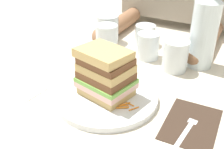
{
  "coord_description": "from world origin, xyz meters",
  "views": [
    {
      "loc": [
        0.3,
        -0.5,
        0.4
      ],
      "look_at": [
        0.02,
        0.02,
        0.06
      ],
      "focal_mm": 44.58,
      "sensor_mm": 36.0,
      "label": 1
    }
  ],
  "objects_px": {
    "fork": "(188,128)",
    "water_bottle": "(204,28)",
    "empty_tumbler_3": "(107,29)",
    "sandwich": "(106,73)",
    "napkin_dark": "(191,123)",
    "empty_tumbler_0": "(148,46)",
    "juice_glass": "(175,57)",
    "empty_tumbler_2": "(107,39)",
    "empty_tumbler_1": "(145,35)",
    "knife": "(50,85)",
    "main_plate": "(106,96)"
  },
  "relations": [
    {
      "from": "juice_glass",
      "to": "empty_tumbler_3",
      "type": "xyz_separation_m",
      "value": [
        -0.27,
        0.09,
        0.01
      ]
    },
    {
      "from": "fork",
      "to": "empty_tumbler_1",
      "type": "height_order",
      "value": "empty_tumbler_1"
    },
    {
      "from": "fork",
      "to": "empty_tumbler_1",
      "type": "relative_size",
      "value": 2.37
    },
    {
      "from": "empty_tumbler_2",
      "to": "empty_tumbler_3",
      "type": "distance_m",
      "value": 0.09
    },
    {
      "from": "napkin_dark",
      "to": "empty_tumbler_3",
      "type": "height_order",
      "value": "empty_tumbler_3"
    },
    {
      "from": "main_plate",
      "to": "empty_tumbler_0",
      "type": "bearing_deg",
      "value": 89.34
    },
    {
      "from": "sandwich",
      "to": "empty_tumbler_0",
      "type": "xyz_separation_m",
      "value": [
        0.0,
        0.26,
        -0.03
      ]
    },
    {
      "from": "fork",
      "to": "juice_glass",
      "type": "distance_m",
      "value": 0.27
    },
    {
      "from": "napkin_dark",
      "to": "empty_tumbler_3",
      "type": "bearing_deg",
      "value": 141.25
    },
    {
      "from": "knife",
      "to": "water_bottle",
      "type": "height_order",
      "value": "water_bottle"
    },
    {
      "from": "empty_tumbler_2",
      "to": "napkin_dark",
      "type": "bearing_deg",
      "value": -33.56
    },
    {
      "from": "water_bottle",
      "to": "empty_tumbler_2",
      "type": "height_order",
      "value": "water_bottle"
    },
    {
      "from": "empty_tumbler_0",
      "to": "empty_tumbler_1",
      "type": "bearing_deg",
      "value": 117.56
    },
    {
      "from": "juice_glass",
      "to": "empty_tumbler_0",
      "type": "relative_size",
      "value": 1.11
    },
    {
      "from": "empty_tumbler_0",
      "to": "main_plate",
      "type": "bearing_deg",
      "value": -90.66
    },
    {
      "from": "juice_glass",
      "to": "empty_tumbler_2",
      "type": "relative_size",
      "value": 0.96
    },
    {
      "from": "juice_glass",
      "to": "empty_tumbler_1",
      "type": "distance_m",
      "value": 0.19
    },
    {
      "from": "main_plate",
      "to": "empty_tumbler_1",
      "type": "height_order",
      "value": "empty_tumbler_1"
    },
    {
      "from": "fork",
      "to": "knife",
      "type": "distance_m",
      "value": 0.37
    },
    {
      "from": "empty_tumbler_1",
      "to": "empty_tumbler_2",
      "type": "relative_size",
      "value": 0.74
    },
    {
      "from": "main_plate",
      "to": "water_bottle",
      "type": "relative_size",
      "value": 0.95
    },
    {
      "from": "fork",
      "to": "empty_tumbler_1",
      "type": "xyz_separation_m",
      "value": [
        -0.25,
        0.37,
        0.03
      ]
    },
    {
      "from": "water_bottle",
      "to": "empty_tumbler_1",
      "type": "xyz_separation_m",
      "value": [
        -0.2,
        0.07,
        -0.08
      ]
    },
    {
      "from": "knife",
      "to": "sandwich",
      "type": "bearing_deg",
      "value": 6.0
    },
    {
      "from": "main_plate",
      "to": "napkin_dark",
      "type": "height_order",
      "value": "main_plate"
    },
    {
      "from": "juice_glass",
      "to": "water_bottle",
      "type": "height_order",
      "value": "water_bottle"
    },
    {
      "from": "napkin_dark",
      "to": "knife",
      "type": "distance_m",
      "value": 0.38
    },
    {
      "from": "sandwich",
      "to": "water_bottle",
      "type": "distance_m",
      "value": 0.33
    },
    {
      "from": "main_plate",
      "to": "napkin_dark",
      "type": "xyz_separation_m",
      "value": [
        0.21,
        0.01,
        -0.01
      ]
    },
    {
      "from": "napkin_dark",
      "to": "empty_tumbler_2",
      "type": "xyz_separation_m",
      "value": [
        -0.34,
        0.23,
        0.05
      ]
    },
    {
      "from": "fork",
      "to": "empty_tumbler_2",
      "type": "bearing_deg",
      "value": 143.75
    },
    {
      "from": "knife",
      "to": "juice_glass",
      "type": "height_order",
      "value": "juice_glass"
    },
    {
      "from": "napkin_dark",
      "to": "empty_tumbler_0",
      "type": "xyz_separation_m",
      "value": [
        -0.21,
        0.26,
        0.04
      ]
    },
    {
      "from": "empty_tumbler_2",
      "to": "knife",
      "type": "bearing_deg",
      "value": -97.58
    },
    {
      "from": "knife",
      "to": "water_bottle",
      "type": "distance_m",
      "value": 0.46
    },
    {
      "from": "napkin_dark",
      "to": "knife",
      "type": "height_order",
      "value": "same"
    },
    {
      "from": "main_plate",
      "to": "empty_tumbler_1",
      "type": "distance_m",
      "value": 0.36
    },
    {
      "from": "empty_tumbler_3",
      "to": "sandwich",
      "type": "bearing_deg",
      "value": -61.34
    },
    {
      "from": "napkin_dark",
      "to": "empty_tumbler_0",
      "type": "relative_size",
      "value": 1.96
    },
    {
      "from": "juice_glass",
      "to": "empty_tumbler_2",
      "type": "xyz_separation_m",
      "value": [
        -0.23,
        0.01,
        0.01
      ]
    },
    {
      "from": "empty_tumbler_2",
      "to": "sandwich",
      "type": "bearing_deg",
      "value": -61.02
    },
    {
      "from": "napkin_dark",
      "to": "empty_tumbler_3",
      "type": "relative_size",
      "value": 1.68
    },
    {
      "from": "empty_tumbler_0",
      "to": "water_bottle",
      "type": "bearing_deg",
      "value": 9.82
    },
    {
      "from": "fork",
      "to": "water_bottle",
      "type": "xyz_separation_m",
      "value": [
        -0.05,
        0.3,
        0.11
      ]
    },
    {
      "from": "knife",
      "to": "juice_glass",
      "type": "distance_m",
      "value": 0.36
    },
    {
      "from": "water_bottle",
      "to": "empty_tumbler_1",
      "type": "bearing_deg",
      "value": 162.26
    },
    {
      "from": "napkin_dark",
      "to": "knife",
      "type": "relative_size",
      "value": 0.8
    },
    {
      "from": "juice_glass",
      "to": "knife",
      "type": "bearing_deg",
      "value": -137.38
    },
    {
      "from": "napkin_dark",
      "to": "fork",
      "type": "xyz_separation_m",
      "value": [
        -0.0,
        -0.02,
        0.0
      ]
    },
    {
      "from": "main_plate",
      "to": "fork",
      "type": "bearing_deg",
      "value": -4.26
    }
  ]
}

